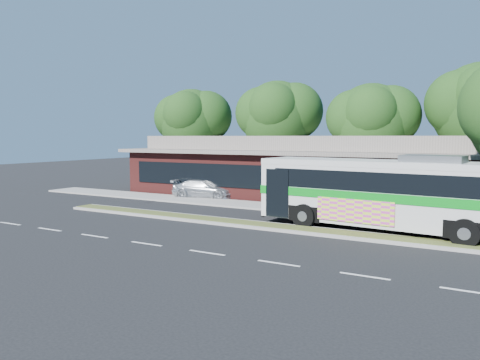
{
  "coord_description": "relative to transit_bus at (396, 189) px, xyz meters",
  "views": [
    {
      "loc": [
        9.75,
        -19.51,
        4.41
      ],
      "look_at": [
        -3.09,
        2.91,
        2.0
      ],
      "focal_mm": 35.0,
      "sensor_mm": 36.0,
      "label": 1
    }
  ],
  "objects": [
    {
      "name": "ground",
      "position": [
        -5.43,
        -2.39,
        -2.0
      ],
      "size": [
        120.0,
        120.0,
        0.0
      ],
      "primitive_type": "plane",
      "color": "black",
      "rests_on": "ground"
    },
    {
      "name": "median_strip",
      "position": [
        -5.43,
        -1.79,
        -1.93
      ],
      "size": [
        26.0,
        1.1,
        0.15
      ],
      "primitive_type": "cube",
      "color": "#434D20",
      "rests_on": "ground"
    },
    {
      "name": "sidewalk",
      "position": [
        -5.43,
        4.01,
        -1.94
      ],
      "size": [
        44.0,
        2.6,
        0.12
      ],
      "primitive_type": "cube",
      "color": "gray",
      "rests_on": "ground"
    },
    {
      "name": "parking_lot",
      "position": [
        -23.43,
        7.61,
        -2.0
      ],
      "size": [
        14.0,
        12.0,
        0.01
      ],
      "primitive_type": "cube",
      "color": "black",
      "rests_on": "ground"
    },
    {
      "name": "plaza_building",
      "position": [
        -5.43,
        10.6,
        0.13
      ],
      "size": [
        33.2,
        11.2,
        4.45
      ],
      "color": "#581D1B",
      "rests_on": "ground"
    },
    {
      "name": "tree_bg_a",
      "position": [
        -20.01,
        12.75,
        3.87
      ],
      "size": [
        6.47,
        5.8,
        8.63
      ],
      "color": "black",
      "rests_on": "ground"
    },
    {
      "name": "tree_bg_b",
      "position": [
        -12.0,
        13.75,
        4.14
      ],
      "size": [
        6.69,
        6.0,
        9.0
      ],
      "color": "black",
      "rests_on": "ground"
    },
    {
      "name": "tree_bg_c",
      "position": [
        -4.03,
        12.74,
        3.59
      ],
      "size": [
        6.24,
        5.6,
        8.26
      ],
      "color": "black",
      "rests_on": "ground"
    },
    {
      "name": "transit_bus",
      "position": [
        0.0,
        0.0,
        0.0
      ],
      "size": [
        13.0,
        3.89,
        3.6
      ],
      "rotation": [
        0.0,
        0.0,
        -0.09
      ],
      "color": "beige",
      "rests_on": "ground"
    },
    {
      "name": "sedan",
      "position": [
        -14.43,
        5.62,
        -1.34
      ],
      "size": [
        4.84,
        2.65,
        1.33
      ],
      "primitive_type": "imported",
      "rotation": [
        0.0,
        0.0,
        1.75
      ],
      "color": "silver",
      "rests_on": "ground"
    }
  ]
}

